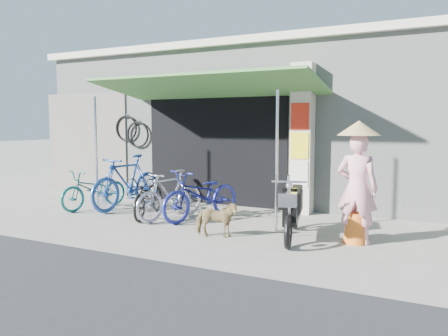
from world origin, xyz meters
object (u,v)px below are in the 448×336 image
at_px(bike_teal, 95,189).
at_px(bike_black, 149,196).
at_px(bike_blue, 127,182).
at_px(nun, 357,184).
at_px(bike_navy, 202,195).
at_px(bike_silver, 171,195).
at_px(moped, 292,210).
at_px(street_dog, 216,220).

distance_m(bike_teal, bike_black, 1.53).
relative_size(bike_blue, nun, 1.03).
relative_size(bike_black, bike_navy, 0.85).
bearing_deg(bike_navy, bike_silver, -134.45).
bearing_deg(moped, street_dog, -166.71).
xyz_separation_m(bike_teal, bike_silver, (2.05, -0.20, 0.05)).
bearing_deg(bike_silver, bike_blue, 177.93).
height_order(bike_teal, nun, nun).
distance_m(bike_navy, street_dog, 1.35).
distance_m(bike_teal, bike_silver, 2.06).
bearing_deg(bike_black, street_dog, -40.32).
bearing_deg(bike_teal, street_dog, -4.72).
bearing_deg(bike_silver, bike_teal, -168.26).
relative_size(bike_blue, bike_black, 1.24).
distance_m(bike_teal, street_dog, 3.56).
bearing_deg(street_dog, bike_silver, 40.37).
height_order(bike_black, nun, nun).
relative_size(bike_teal, street_dog, 2.35).
xyz_separation_m(street_dog, moped, (1.09, 0.52, 0.16)).
relative_size(bike_black, moped, 0.89).
relative_size(bike_teal, bike_silver, 1.02).
relative_size(bike_black, nun, 0.83).
distance_m(bike_silver, bike_navy, 0.60).
bearing_deg(moped, bike_blue, 156.55).
distance_m(bike_blue, street_dog, 3.08).
distance_m(bike_blue, bike_black, 1.02).
bearing_deg(street_dog, moped, -84.16).
bearing_deg(nun, bike_silver, 1.68).
height_order(bike_navy, moped, moped).
bearing_deg(bike_black, bike_blue, 136.02).
xyz_separation_m(bike_teal, moped, (4.51, -0.47, 0.03)).
relative_size(bike_blue, bike_silver, 1.22).
height_order(bike_navy, nun, nun).
distance_m(bike_teal, nun, 5.50).
xyz_separation_m(bike_blue, bike_black, (0.90, -0.46, -0.17)).
relative_size(bike_navy, nun, 0.98).
height_order(bike_blue, bike_navy, bike_blue).
bearing_deg(bike_silver, bike_navy, 43.06).
xyz_separation_m(bike_silver, bike_navy, (0.54, 0.26, 0.01)).
bearing_deg(bike_teal, bike_black, 5.32).
bearing_deg(nun, bike_black, 1.48).
bearing_deg(bike_navy, moped, 4.47).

